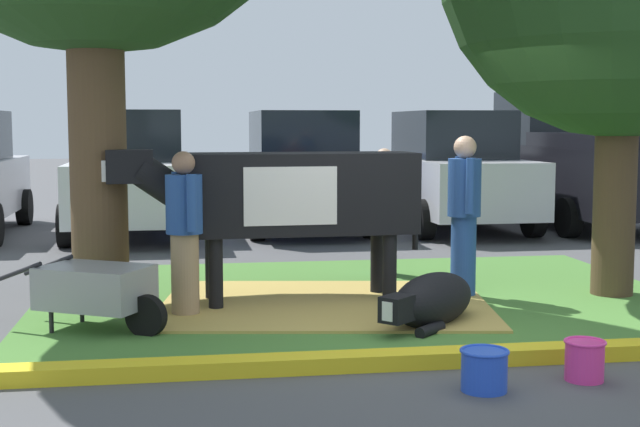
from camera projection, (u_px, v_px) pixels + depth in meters
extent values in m
plane|color=#4C4C4F|center=(437.00, 336.00, 7.47)|extent=(80.00, 80.00, 0.00)
cube|color=#477A33|center=(362.00, 298.00, 9.07)|extent=(6.62, 4.83, 0.02)
cube|color=yellow|center=(431.00, 358.00, 6.54)|extent=(7.82, 0.24, 0.12)
cube|color=tan|center=(325.00, 304.00, 8.66)|extent=(3.52, 2.85, 0.04)
cylinder|color=brown|center=(98.00, 145.00, 8.55)|extent=(0.55, 0.55, 3.19)
cylinder|color=#4C3823|center=(615.00, 191.00, 9.11)|extent=(0.43, 0.43, 2.22)
cube|color=black|center=(300.00, 193.00, 8.71)|extent=(2.33, 0.79, 0.80)
cube|color=white|center=(285.00, 193.00, 8.68)|extent=(0.93, 0.75, 0.56)
cylinder|color=black|center=(164.00, 185.00, 8.45)|extent=(0.65, 0.34, 0.58)
cube|color=black|center=(130.00, 166.00, 8.37)|extent=(0.45, 0.28, 0.32)
cube|color=white|center=(108.00, 171.00, 8.33)|extent=(0.13, 0.20, 0.20)
cylinder|color=black|center=(216.00, 275.00, 8.38)|extent=(0.14, 0.14, 0.72)
cylinder|color=black|center=(212.00, 267.00, 8.86)|extent=(0.14, 0.14, 0.72)
cylinder|color=black|center=(390.00, 270.00, 8.71)|extent=(0.14, 0.14, 0.72)
cylinder|color=black|center=(377.00, 262.00, 9.19)|extent=(0.14, 0.14, 0.72)
cylinder|color=black|center=(415.00, 216.00, 8.96)|extent=(0.06, 0.06, 0.70)
ellipsoid|color=black|center=(433.00, 300.00, 7.82)|extent=(1.13, 1.10, 0.48)
cube|color=black|center=(397.00, 309.00, 7.34)|extent=(0.34, 0.34, 0.22)
cube|color=silver|center=(389.00, 311.00, 7.25)|extent=(0.11, 0.11, 0.16)
cylinder|color=black|center=(430.00, 330.00, 7.45)|extent=(0.32, 0.31, 0.10)
cylinder|color=#9E7F5B|center=(185.00, 276.00, 8.15)|extent=(0.26, 0.26, 0.79)
cylinder|color=#23478C|center=(184.00, 204.00, 8.08)|extent=(0.34, 0.34, 0.55)
sphere|color=#8C664C|center=(183.00, 163.00, 8.04)|extent=(0.21, 0.21, 0.21)
cylinder|color=#23478C|center=(177.00, 199.00, 8.27)|extent=(0.09, 0.09, 0.52)
cylinder|color=#23478C|center=(192.00, 203.00, 7.88)|extent=(0.09, 0.09, 0.52)
cylinder|color=#23478C|center=(463.00, 258.00, 9.04)|extent=(0.26, 0.26, 0.86)
cylinder|color=#23478C|center=(464.00, 187.00, 8.96)|extent=(0.34, 0.34, 0.59)
sphere|color=tan|center=(465.00, 147.00, 8.92)|extent=(0.23, 0.23, 0.23)
cylinder|color=#23478C|center=(470.00, 186.00, 8.74)|extent=(0.09, 0.09, 0.56)
cylinder|color=#23478C|center=(459.00, 183.00, 9.18)|extent=(0.09, 0.09, 0.56)
cylinder|color=#23478C|center=(384.00, 243.00, 10.41)|extent=(0.26, 0.26, 0.77)
cylinder|color=maroon|center=(384.00, 189.00, 10.35)|extent=(0.34, 0.34, 0.53)
sphere|color=tan|center=(384.00, 157.00, 10.31)|extent=(0.21, 0.21, 0.21)
cylinder|color=maroon|center=(403.00, 187.00, 10.32)|extent=(0.09, 0.09, 0.51)
cylinder|color=maroon|center=(365.00, 186.00, 10.36)|extent=(0.09, 0.09, 0.51)
cube|color=gray|center=(95.00, 287.00, 7.57)|extent=(1.08, 0.96, 0.36)
cylinder|color=black|center=(146.00, 316.00, 7.43)|extent=(0.36, 0.26, 0.36)
cylinder|color=black|center=(82.00, 311.00, 7.91)|extent=(0.04, 0.04, 0.24)
cylinder|color=black|center=(51.00, 321.00, 7.50)|extent=(0.04, 0.04, 0.24)
cylinder|color=black|center=(48.00, 265.00, 7.99)|extent=(0.48, 0.29, 0.23)
cylinder|color=black|center=(16.00, 273.00, 7.58)|extent=(0.48, 0.29, 0.23)
cylinder|color=blue|center=(484.00, 371.00, 5.93)|extent=(0.31, 0.31, 0.28)
torus|color=blue|center=(485.00, 351.00, 5.92)|extent=(0.34, 0.34, 0.02)
cylinder|color=#EA3893|center=(584.00, 361.00, 6.17)|extent=(0.27, 0.27, 0.28)
torus|color=#EA3893|center=(585.00, 342.00, 6.16)|extent=(0.30, 0.30, 0.02)
cylinder|color=black|center=(24.00, 207.00, 15.70)|extent=(0.23, 0.64, 0.64)
cube|color=silver|center=(132.00, 187.00, 14.31)|extent=(1.87, 4.43, 0.90)
cube|color=black|center=(131.00, 135.00, 14.22)|extent=(1.62, 2.22, 0.80)
cylinder|color=black|center=(85.00, 207.00, 15.61)|extent=(0.23, 0.64, 0.64)
cylinder|color=black|center=(187.00, 206.00, 15.91)|extent=(0.23, 0.64, 0.64)
cylinder|color=black|center=(66.00, 226.00, 12.80)|extent=(0.23, 0.64, 0.64)
cylinder|color=black|center=(190.00, 223.00, 13.11)|extent=(0.23, 0.64, 0.64)
cube|color=navy|center=(301.00, 184.00, 15.07)|extent=(1.87, 4.43, 0.90)
cube|color=black|center=(301.00, 135.00, 14.98)|extent=(1.62, 2.22, 0.80)
cylinder|color=black|center=(242.00, 204.00, 16.36)|extent=(0.23, 0.64, 0.64)
cylinder|color=black|center=(337.00, 202.00, 16.66)|extent=(0.23, 0.64, 0.64)
cylinder|color=black|center=(257.00, 220.00, 13.56)|extent=(0.23, 0.64, 0.64)
cylinder|color=black|center=(371.00, 218.00, 13.86)|extent=(0.23, 0.64, 0.64)
cube|color=silver|center=(451.00, 184.00, 15.16)|extent=(1.87, 4.43, 0.90)
cube|color=black|center=(452.00, 135.00, 15.07)|extent=(1.62, 2.22, 0.80)
cylinder|color=black|center=(381.00, 203.00, 16.45)|extent=(0.23, 0.64, 0.64)
cylinder|color=black|center=(472.00, 202.00, 16.75)|extent=(0.23, 0.64, 0.64)
cylinder|color=black|center=(424.00, 219.00, 13.65)|extent=(0.23, 0.64, 0.64)
cylinder|color=black|center=(533.00, 217.00, 13.95)|extent=(0.23, 0.64, 0.64)
cube|color=black|center=(578.00, 176.00, 15.75)|extent=(2.08, 5.43, 1.10)
cube|color=black|center=(557.00, 118.00, 16.57)|extent=(1.87, 1.83, 1.00)
cube|color=black|center=(613.00, 140.00, 14.49)|extent=(1.94, 2.73, 0.24)
cylinder|color=black|center=(490.00, 199.00, 17.36)|extent=(0.23, 0.64, 0.64)
cylinder|color=black|center=(584.00, 198.00, 17.70)|extent=(0.23, 0.64, 0.64)
cylinder|color=black|center=(569.00, 218.00, 13.92)|extent=(0.23, 0.64, 0.64)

